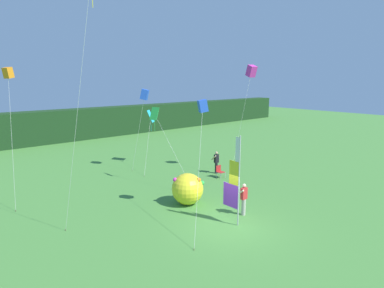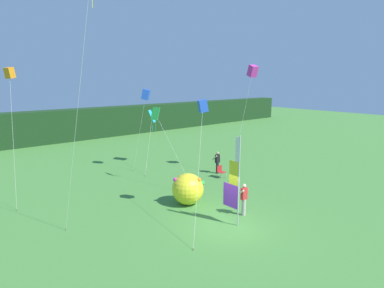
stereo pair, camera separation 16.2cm
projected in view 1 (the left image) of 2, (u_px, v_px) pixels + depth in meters
The scene contains 13 objects.
ground_plane at pixel (228, 226), 15.88m from camera, with size 120.00×120.00×0.00m, color #478438.
distant_treeline at pixel (45, 127), 36.04m from camera, with size 80.00×2.40×3.63m, color #193819.
banner_flag at pixel (234, 182), 15.75m from camera, with size 0.06×1.03×4.50m.
person_near_banner at pixel (216, 162), 24.61m from camera, with size 0.55×0.48×1.69m.
person_mid_field at pixel (244, 198), 17.00m from camera, with size 0.55×0.48×1.73m.
inflatable_balloon at pixel (188, 189), 18.50m from camera, with size 1.82×1.82×1.82m.
folding_chair at pixel (220, 171), 23.61m from camera, with size 0.51×0.51×0.89m.
kite_green_diamond_0 at pixel (156, 117), 21.49m from camera, with size 0.69×3.99×5.25m.
kite_orange_box_1 at pixel (8, 74), 18.18m from camera, with size 1.13×2.37×7.76m.
kite_blue_box_3 at pixel (203, 107), 16.33m from camera, with size 3.26×2.98×6.09m.
kite_cyan_diamond_4 at pixel (151, 118), 26.71m from camera, with size 2.97×3.14×4.58m.
kite_magenta_box_5 at pixel (251, 71), 23.47m from camera, with size 2.44×0.85×8.12m.
kite_blue_box_6 at pixel (145, 95), 24.39m from camera, with size 1.41×1.01×6.37m.
Camera 1 is at (-11.05, -9.96, 7.09)m, focal length 30.24 mm.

